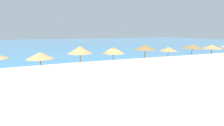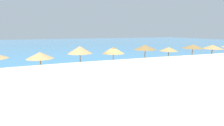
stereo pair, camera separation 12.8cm
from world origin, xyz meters
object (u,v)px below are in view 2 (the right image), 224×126
Objects in this scene: beach_umbrella_6 at (145,47)px; lounge_chair_0 at (114,71)px; beach_umbrella_9 at (213,47)px; beach_umbrella_7 at (169,49)px; beach_umbrella_4 at (80,50)px; beach_umbrella_5 at (113,50)px; beach_umbrella_8 at (193,46)px; beach_umbrella_3 at (40,55)px.

lounge_chair_0 is at bearing -171.05° from beach_umbrella_6.
lounge_chair_0 is (-14.22, -0.88, -1.79)m from beach_umbrella_9.
beach_umbrella_9 is at bearing -0.52° from beach_umbrella_7.
beach_umbrella_4 is 3.80m from lounge_chair_0.
lounge_chair_0 is (3.10, -0.53, -2.12)m from beach_umbrella_4.
beach_umbrella_5 is 1.02× the size of beach_umbrella_8.
beach_umbrella_6 reaches higher than beach_umbrella_3.
beach_umbrella_5 is at bearing 0.22° from beach_umbrella_3.
beach_umbrella_7 is 1.32× the size of lounge_chair_0.
beach_umbrella_6 is 1.16× the size of beach_umbrella_7.
lounge_chair_0 is at bearing -9.70° from beach_umbrella_4.
beach_umbrella_4 is 1.03× the size of beach_umbrella_6.
beach_umbrella_9 is 14.36m from lounge_chair_0.
beach_umbrella_3 is 3.40m from beach_umbrella_4.
beach_umbrella_7 reaches higher than lounge_chair_0.
beach_umbrella_3 reaches higher than beach_umbrella_7.
beach_umbrella_5 reaches higher than beach_umbrella_9.
beach_umbrella_9 is at bearing -65.74° from lounge_chair_0.
beach_umbrella_8 reaches higher than beach_umbrella_3.
beach_umbrella_3 is 1.34× the size of lounge_chair_0.
beach_umbrella_5 reaches higher than lounge_chair_0.
beach_umbrella_6 reaches higher than beach_umbrella_5.
beach_umbrella_6 is (3.52, -0.30, 0.20)m from beach_umbrella_5.
beach_umbrella_8 is (10.50, -0.03, 0.04)m from beach_umbrella_5.
beach_umbrella_3 is 10.30m from beach_umbrella_6.
beach_umbrella_6 is 10.40m from beach_umbrella_9.
beach_umbrella_8 is (6.99, 0.27, -0.16)m from beach_umbrella_6.
beach_umbrella_9 is at bearing -0.13° from beach_umbrella_5.
beach_umbrella_4 is at bearing -179.41° from beach_umbrella_6.
beach_umbrella_9 reaches higher than beach_umbrella_3.
beach_umbrella_4 is (3.36, -0.35, 0.38)m from beach_umbrella_3.
beach_umbrella_5 is (6.77, 0.03, 0.17)m from beach_umbrella_3.
beach_umbrella_6 is at bearing 0.59° from beach_umbrella_4.
beach_umbrella_8 is at bearing -180.00° from beach_umbrella_9.
beach_umbrella_8 is (17.27, -0.01, 0.21)m from beach_umbrella_3.
beach_umbrella_9 reaches higher than lounge_chair_0.
beach_umbrella_8 is 1.43× the size of lounge_chair_0.
beach_umbrella_4 is at bearing -5.96° from beach_umbrella_3.
beach_umbrella_7 is (13.68, 0.06, 0.02)m from beach_umbrella_3.
beach_umbrella_9 is (7.00, -0.06, 0.03)m from beach_umbrella_7.
beach_umbrella_6 is at bearing -174.34° from beach_umbrella_7.
beach_umbrella_4 is 3.44m from beach_umbrella_5.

